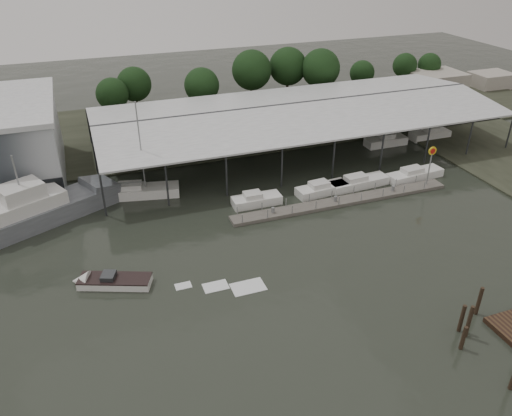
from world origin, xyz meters
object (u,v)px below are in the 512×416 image
object	(u,v)px
grey_trawler	(37,210)
speedboat_underway	(109,281)
white_sailboat	(141,191)
shell_fuel_sign	(431,159)

from	to	relation	value
grey_trawler	speedboat_underway	world-z (taller)	grey_trawler
grey_trawler	white_sailboat	bearing A→B (deg)	-13.16
speedboat_underway	white_sailboat	bearing A→B (deg)	-86.74
white_sailboat	speedboat_underway	world-z (taller)	white_sailboat
white_sailboat	shell_fuel_sign	bearing A→B (deg)	-4.70
white_sailboat	speedboat_underway	xyz separation A→B (m)	(-5.53, -16.76, -0.25)
white_sailboat	speedboat_underway	size ratio (longest dim) A/B	0.69
shell_fuel_sign	white_sailboat	size ratio (longest dim) A/B	0.46
shell_fuel_sign	grey_trawler	bearing A→B (deg)	170.84
shell_fuel_sign	white_sailboat	world-z (taller)	white_sailboat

